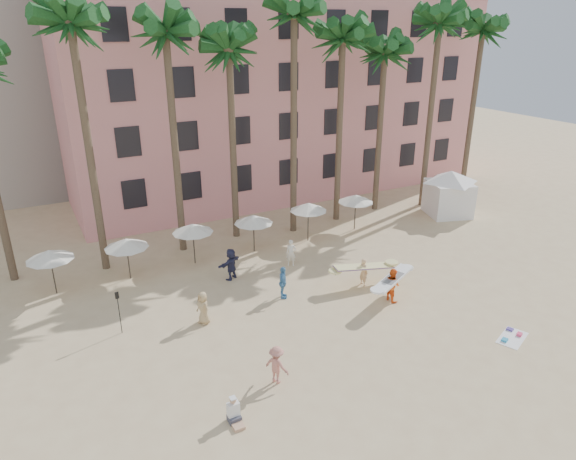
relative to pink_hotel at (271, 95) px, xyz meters
The scene contains 11 objects.
ground 28.09m from the pink_hotel, 105.07° to the right, with size 120.00×120.00×0.00m, color #D1B789.
pink_hotel is the anchor object (origin of this frame).
palm_row 13.71m from the pink_hotel, 120.56° to the right, with size 44.40×5.40×16.30m.
umbrella_row 17.73m from the pink_hotel, 126.53° to the right, with size 22.50×2.70×2.73m.
cabana 17.43m from the pink_hotel, 60.08° to the right, with size 5.69×5.69×3.50m.
beach_towel 29.43m from the pink_hotel, 92.64° to the right, with size 2.05×1.62×0.14m.
carrier_yellow 22.27m from the pink_hotel, 102.17° to the right, with size 3.58×1.34×1.64m.
carrier_white 24.18m from the pink_hotel, 100.30° to the right, with size 3.31×2.02×1.85m.
beachgoers 23.76m from the pink_hotel, 119.29° to the right, with size 7.67×10.84×1.90m.
paddle 26.86m from the pink_hotel, 132.55° to the right, with size 0.18×0.04×2.23m.
seated_man 32.08m from the pink_hotel, 118.98° to the right, with size 0.47×0.81×1.06m.
Camera 1 is at (-13.45, -15.56, 13.88)m, focal length 32.00 mm.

